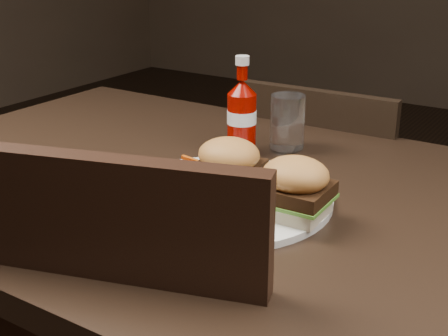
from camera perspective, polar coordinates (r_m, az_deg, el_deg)
The scene contains 8 objects.
dining_table at distance 1.03m, azimuth -2.06°, elevation -2.18°, with size 1.20×0.80×0.04m, color black.
chair_far at distance 1.60m, azimuth 10.08°, elevation -5.61°, with size 0.37×0.37×0.04m, color black.
plate at distance 0.95m, azimuth -0.33°, elevation -2.72°, with size 0.34×0.34×0.01m, color white.
sandwich_half_a at distance 0.95m, azimuth 0.45°, elevation -1.57°, with size 0.08×0.08×0.02m, color beige.
sandwich_half_b at distance 0.88m, azimuth 6.43°, elevation -3.63°, with size 0.08×0.08×0.02m, color #F5E9BE.
fries_pile at distance 0.97m, azimuth -3.52°, elevation -0.54°, with size 0.09×0.09×0.04m, color #B84916, non-canonical shape.
ketchup_bottle at distance 1.13m, azimuth 1.63°, elevation 4.20°, with size 0.05×0.05×0.10m, color #7E0600.
tumbler at distance 1.16m, azimuth 5.82°, elevation 4.24°, with size 0.06×0.06×0.10m, color white.
Camera 1 is at (0.55, -0.78, 1.14)m, focal length 50.00 mm.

